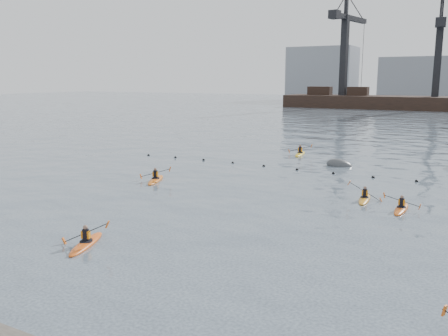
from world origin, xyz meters
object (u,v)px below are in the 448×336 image
at_px(mooring_buoy, 340,166).
at_px(kayaker_4, 401,208).
at_px(kayaker_0, 86,243).
at_px(kayaker_5, 300,154).
at_px(kayaker_2, 156,179).
at_px(kayaker_3, 365,198).

bearing_deg(mooring_buoy, kayaker_4, -60.57).
relative_size(kayaker_0, mooring_buoy, 1.43).
bearing_deg(kayaker_5, kayaker_2, -115.50).
distance_m(kayaker_5, mooring_buoy, 6.49).
bearing_deg(kayaker_2, kayaker_0, -88.22).
height_order(kayaker_2, kayaker_3, kayaker_3).
xyz_separation_m(kayaker_4, mooring_buoy, (-6.74, 11.94, -0.09)).
bearing_deg(kayaker_0, mooring_buoy, 58.50).
bearing_deg(kayaker_5, kayaker_3, -66.13).
bearing_deg(kayaker_4, kayaker_3, -28.71).
distance_m(kayaker_4, mooring_buoy, 13.71).
height_order(kayaker_2, mooring_buoy, kayaker_2).
bearing_deg(kayaker_4, kayaker_5, -53.47).
xyz_separation_m(kayaker_0, mooring_buoy, (4.53, 24.63, -0.10)).
xyz_separation_m(kayaker_4, kayaker_5, (-11.74, 16.06, 0.01)).
distance_m(kayaker_2, kayaker_5, 17.20).
bearing_deg(kayaker_3, kayaker_4, -35.60).
relative_size(kayaker_0, kayaker_2, 0.95).
xyz_separation_m(kayaker_0, kayaker_3, (8.96, 13.97, -0.01)).
xyz_separation_m(kayaker_2, kayaker_3, (14.41, 1.68, -0.01)).
height_order(kayaker_2, kayaker_4, kayaker_2).
distance_m(kayaker_0, kayaker_4, 16.97).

